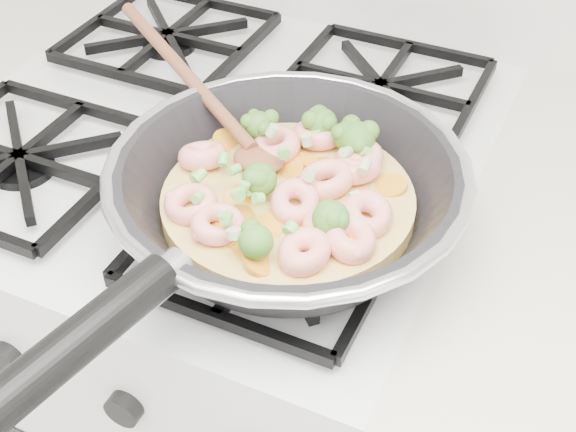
% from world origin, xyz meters
% --- Properties ---
extents(stove, '(0.60, 0.60, 0.92)m').
position_xyz_m(stove, '(0.00, 1.70, 0.46)').
color(stove, white).
rests_on(stove, ground).
extents(skillet, '(0.46, 0.53, 0.09)m').
position_xyz_m(skillet, '(0.16, 1.57, 0.96)').
color(skillet, black).
rests_on(skillet, stove).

